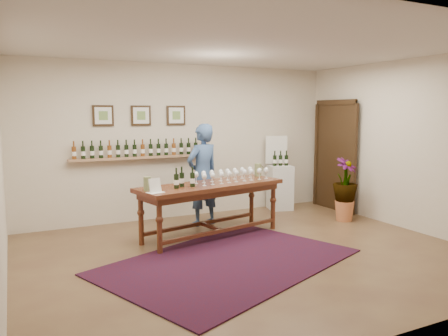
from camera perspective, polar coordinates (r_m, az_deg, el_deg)
name	(u,v)px	position (r m, az deg, el deg)	size (l,w,h in m)	color
ground	(250,254)	(6.14, 3.35, -11.11)	(6.00, 6.00, 0.00)	#523424
room_shell	(298,155)	(8.57, 9.62, 1.72)	(6.00, 6.00, 6.00)	beige
rug	(229,262)	(5.80, 0.69, -12.12)	(3.17, 2.12, 0.02)	#430C13
tasting_table	(211,191)	(6.78, -1.67, -3.08)	(2.48, 1.23, 0.84)	#471711
table_glasses	(228,175)	(6.94, 0.58, -0.97)	(1.41, 0.32, 0.19)	white
table_bottles	(183,176)	(6.43, -5.36, -1.05)	(0.31, 0.18, 0.33)	black
pitcher_left	(147,184)	(6.20, -9.98, -2.05)	(0.13, 0.13, 0.20)	olive
pitcher_right	(258,170)	(7.55, 4.45, -0.23)	(0.14, 0.14, 0.22)	olive
menu_card	(155,185)	(6.06, -9.01, -2.26)	(0.22, 0.16, 0.20)	white
display_pedestal	(280,187)	(8.82, 7.32, -2.53)	(0.44, 0.44, 0.88)	silver
pedestal_bottles	(281,159)	(8.71, 7.40, 1.23)	(0.29, 0.08, 0.29)	black
info_sign	(276,150)	(8.83, 6.86, 2.38)	(0.44, 0.02, 0.61)	white
potted_plant	(345,189)	(8.08, 15.53, -2.70)	(0.66, 0.66, 0.98)	#BB693E
person	(203,175)	(7.48, -2.82, -0.89)	(0.64, 0.42, 1.75)	#334E7A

